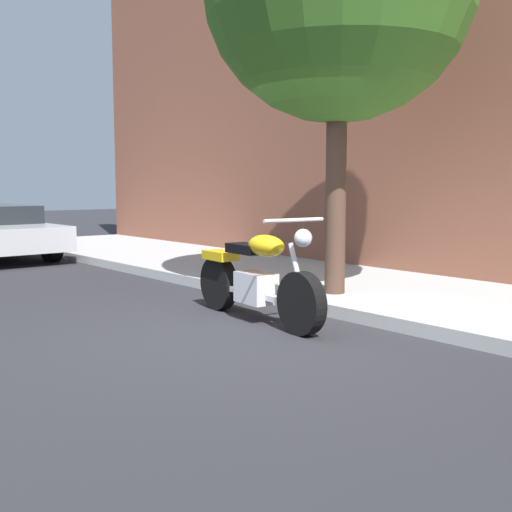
% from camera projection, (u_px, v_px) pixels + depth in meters
% --- Properties ---
extents(ground_plane, '(60.00, 60.00, 0.00)m').
position_uv_depth(ground_plane, '(237.00, 333.00, 6.14)').
color(ground_plane, '#28282D').
extents(sidewalk, '(20.64, 2.83, 0.14)m').
position_uv_depth(sidewalk, '(406.00, 296.00, 7.79)').
color(sidewalk, '#B0B0B0').
rests_on(sidewalk, ground).
extents(motorcycle, '(2.13, 0.70, 1.11)m').
position_uv_depth(motorcycle, '(256.00, 279.00, 6.64)').
color(motorcycle, black).
rests_on(motorcycle, ground).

